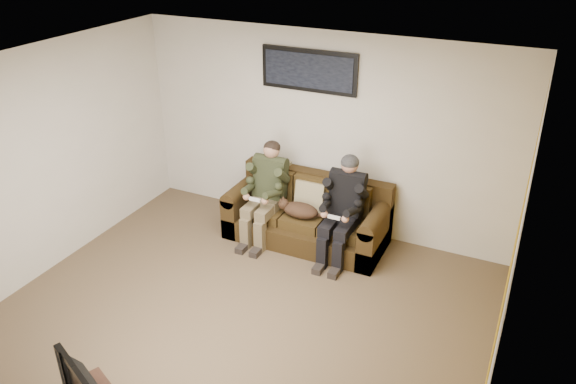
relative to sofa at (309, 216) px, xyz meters
The scene contains 14 objects.
floor 1.85m from the sofa, 90.59° to the right, with size 5.00×5.00×0.00m, color brown.
ceiling 2.92m from the sofa, 90.59° to the right, with size 5.00×5.00×0.00m, color silver.
wall_back 1.08m from the sofa, 92.49° to the left, with size 5.00×5.00×0.00m, color beige.
wall_front 4.19m from the sofa, 90.26° to the right, with size 5.00×5.00×0.00m, color beige.
wall_left 3.26m from the sofa, 144.11° to the right, with size 4.50×4.50×0.00m, color beige.
wall_right 3.23m from the sofa, 36.30° to the right, with size 4.50×4.50×0.00m, color beige.
accent_wall_right 3.23m from the sofa, 36.41° to the right, with size 4.50×4.50×0.00m, color #A57D10.
sofa is the anchor object (origin of this frame).
throw_pillow 0.28m from the sofa, 90.00° to the left, with size 0.39×0.11×0.37m, color tan.
throw_blanket 0.84m from the sofa, 157.44° to the left, with size 0.42×0.20×0.07m, color tan.
person_left 0.67m from the sofa, 162.03° to the right, with size 0.51×0.87×1.26m.
person_right 0.67m from the sofa, 17.93° to the right, with size 0.51×0.86×1.27m.
cat 0.29m from the sofa, 101.29° to the right, with size 0.66×0.26×0.24m.
framed_poster 1.84m from the sofa, 116.94° to the left, with size 1.25×0.05×0.52m.
Camera 1 is at (2.48, -4.00, 3.86)m, focal length 35.00 mm.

